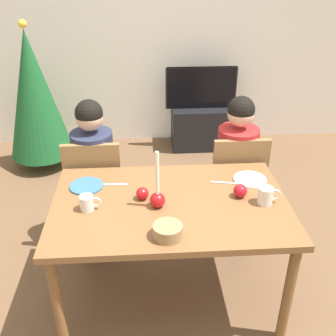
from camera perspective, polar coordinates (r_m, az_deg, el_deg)
ground_plane at (r=2.86m, az=0.28°, el=-17.48°), size 7.68×7.68×0.00m
back_wall at (r=4.63m, az=-2.08°, el=19.37°), size 6.40×0.10×2.60m
dining_table at (r=2.42m, az=0.32°, el=-6.52°), size 1.40×0.90×0.75m
chair_left at (r=3.03m, az=-10.30°, el=-2.52°), size 0.40×0.40×0.90m
chair_right at (r=3.08m, az=9.64°, el=-1.84°), size 0.40×0.40×0.90m
person_left_child at (r=3.03m, az=-10.34°, el=-1.27°), size 0.30×0.30×1.17m
person_right_child at (r=3.08m, az=9.60°, el=-0.61°), size 0.30×0.30×1.17m
tv_stand at (r=4.68m, az=4.52°, el=5.87°), size 0.64×0.40×0.48m
tv at (r=4.52m, az=4.76°, el=11.36°), size 0.79×0.05×0.46m
christmas_tree at (r=4.27m, az=-18.56°, el=9.86°), size 0.65×0.65×1.50m
candle_centerpiece at (r=2.29m, az=-1.50°, el=-4.04°), size 0.09×0.09×0.36m
plate_left at (r=2.56m, az=-11.57°, el=-2.52°), size 0.21×0.21×0.01m
plate_right at (r=2.63m, az=11.63°, el=-1.61°), size 0.21×0.21×0.01m
mug_left at (r=2.33m, az=-11.45°, el=-4.91°), size 0.12×0.08×0.09m
mug_right at (r=2.40m, az=13.83°, el=-3.85°), size 0.14×0.09×0.10m
fork_left at (r=2.55m, az=-7.88°, el=-2.35°), size 0.18×0.03×0.01m
fork_right at (r=2.57m, az=8.07°, el=-2.12°), size 0.18×0.05×0.01m
bowl_walnuts at (r=2.09m, az=-0.04°, el=-8.98°), size 0.16×0.16×0.07m
apple_near_candle at (r=2.38m, az=-3.68°, el=-3.65°), size 0.08×0.08×0.08m
apple_by_left_plate at (r=2.43m, az=10.29°, el=-3.23°), size 0.08×0.08×0.08m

